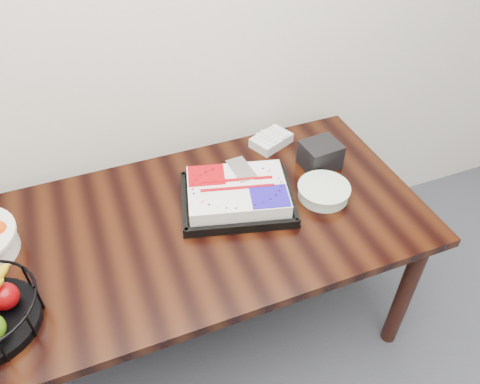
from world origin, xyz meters
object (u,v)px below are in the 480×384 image
object	(u,v)px
table	(195,237)
napkin_box	(320,155)
cake_tray	(237,194)
plate_stack	(324,191)

from	to	relation	value
table	napkin_box	size ratio (longest dim) A/B	11.44
cake_tray	table	bearing A→B (deg)	-167.53
cake_tray	plate_stack	bearing A→B (deg)	-15.87
table	napkin_box	distance (m)	0.65
plate_stack	napkin_box	bearing A→B (deg)	65.86
napkin_box	plate_stack	bearing A→B (deg)	-114.14
plate_stack	napkin_box	world-z (taller)	napkin_box
table	cake_tray	bearing A→B (deg)	12.47
cake_tray	napkin_box	xyz separation A→B (m)	(0.42, 0.09, 0.01)
table	cake_tray	distance (m)	0.24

